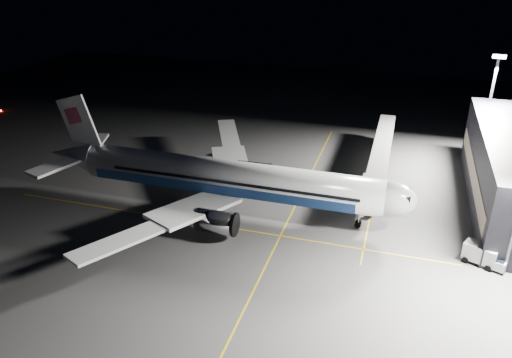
{
  "coord_description": "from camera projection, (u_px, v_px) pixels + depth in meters",
  "views": [
    {
      "loc": [
        24.82,
        -66.31,
        39.01
      ],
      "look_at": [
        4.63,
        -0.61,
        6.0
      ],
      "focal_mm": 35.0,
      "sensor_mm": 36.0,
      "label": 1
    }
  ],
  "objects": [
    {
      "name": "ground",
      "position": [
        230.0,
        207.0,
        80.59
      ],
      "size": [
        200.0,
        200.0,
        0.0
      ],
      "primitive_type": "plane",
      "color": "#4C4C4F",
      "rests_on": "ground"
    },
    {
      "name": "floodlight_mast_north",
      "position": [
        490.0,
        99.0,
        92.21
      ],
      "size": [
        2.4,
        0.68,
        20.7
      ],
      "color": "#59595E",
      "rests_on": "ground"
    },
    {
      "name": "airliner",
      "position": [
        223.0,
        178.0,
        78.64
      ],
      "size": [
        61.48,
        54.22,
        16.64
      ],
      "color": "silver",
      "rests_on": "ground"
    },
    {
      "name": "service_truck",
      "position": [
        484.0,
        255.0,
        65.72
      ],
      "size": [
        5.83,
        4.09,
        2.79
      ],
      "rotation": [
        0.0,
        0.0,
        -0.4
      ],
      "color": "silver",
      "rests_on": "ground"
    },
    {
      "name": "guide_line_side",
      "position": [
        374.0,
        198.0,
        83.38
      ],
      "size": [
        0.25,
        40.0,
        0.01
      ],
      "primitive_type": "cube",
      "color": "gold",
      "rests_on": "ground"
    },
    {
      "name": "guide_line_cross",
      "position": [
        216.0,
        226.0,
        75.42
      ],
      "size": [
        70.0,
        0.25,
        0.01
      ],
      "primitive_type": "cube",
      "color": "gold",
      "rests_on": "ground"
    },
    {
      "name": "safety_cone_b",
      "position": [
        275.0,
        186.0,
        87.01
      ],
      "size": [
        0.36,
        0.36,
        0.54
      ],
      "primitive_type": "cone",
      "color": "#DE4109",
      "rests_on": "ground"
    },
    {
      "name": "safety_cone_c",
      "position": [
        217.0,
        187.0,
        86.4
      ],
      "size": [
        0.41,
        0.41,
        0.61
      ],
      "primitive_type": "cone",
      "color": "#DE4109",
      "rests_on": "ground"
    },
    {
      "name": "baggage_tug",
      "position": [
        229.0,
        152.0,
        99.61
      ],
      "size": [
        2.54,
        2.3,
        1.52
      ],
      "rotation": [
        0.0,
        0.0,
        -0.36
      ],
      "color": "black",
      "rests_on": "ground"
    },
    {
      "name": "guide_line_main",
      "position": [
        290.0,
        216.0,
        77.94
      ],
      "size": [
        0.25,
        80.0,
        0.01
      ],
      "primitive_type": "cube",
      "color": "gold",
      "rests_on": "ground"
    },
    {
      "name": "safety_cone_a",
      "position": [
        270.0,
        196.0,
        83.28
      ],
      "size": [
        0.42,
        0.42,
        0.64
      ],
      "primitive_type": "cone",
      "color": "#DE4109",
      "rests_on": "ground"
    },
    {
      "name": "jet_bridge",
      "position": [
        380.0,
        155.0,
        88.34
      ],
      "size": [
        3.6,
        34.4,
        6.3
      ],
      "color": "#B2B2B7",
      "rests_on": "ground"
    }
  ]
}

